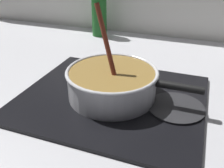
{
  "coord_description": "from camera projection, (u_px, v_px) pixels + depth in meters",
  "views": [
    {
      "loc": [
        0.3,
        -0.56,
        0.42
      ],
      "look_at": [
        0.06,
        0.08,
        0.05
      ],
      "focal_mm": 40.43,
      "sensor_mm": 36.0,
      "label": 1
    }
  ],
  "objects": [
    {
      "name": "ground",
      "position": [
        83.0,
        114.0,
        0.76
      ],
      "size": [
        2.4,
        1.6,
        0.04
      ],
      "primitive_type": "cube",
      "color": "#B7B7BC"
    },
    {
      "name": "hob_plate",
      "position": [
        112.0,
        97.0,
        0.79
      ],
      "size": [
        0.56,
        0.48,
        0.01
      ],
      "primitive_type": "cube",
      "color": "black",
      "rests_on": "ground"
    },
    {
      "name": "burner_ring",
      "position": [
        112.0,
        95.0,
        0.79
      ],
      "size": [
        0.16,
        0.16,
        0.01
      ],
      "primitive_type": "torus",
      "color": "#592D0C",
      "rests_on": "hob_plate"
    },
    {
      "name": "spare_burner",
      "position": [
        176.0,
        107.0,
        0.73
      ],
      "size": [
        0.16,
        0.16,
        0.01
      ],
      "primitive_type": "cylinder",
      "color": "#262628",
      "rests_on": "hob_plate"
    },
    {
      "name": "cooking_pan",
      "position": [
        112.0,
        82.0,
        0.77
      ],
      "size": [
        0.41,
        0.28,
        0.28
      ],
      "color": "silver",
      "rests_on": "hob_plate"
    },
    {
      "name": "sauce_bottle",
      "position": [
        99.0,
        15.0,
        1.32
      ],
      "size": [
        0.08,
        0.08,
        0.26
      ],
      "color": "#19591E",
      "rests_on": "ground"
    }
  ]
}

